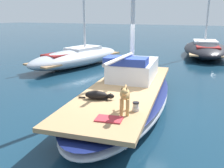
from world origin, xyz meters
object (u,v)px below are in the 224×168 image
(coiled_rope, at_px, (96,94))
(moored_boat_far_astern, at_px, (205,49))
(dog_black, at_px, (98,95))
(moored_boat_port_side, at_px, (77,57))
(sailboat_main, at_px, (125,97))
(deck_winch, at_px, (136,107))
(deck_towel, at_px, (109,119))
(dog_tan, at_px, (125,95))

(coiled_rope, height_order, moored_boat_far_astern, moored_boat_far_astern)
(dog_black, bearing_deg, moored_boat_port_side, 124.91)
(moored_boat_port_side, bearing_deg, dog_black, -55.09)
(dog_black, distance_m, moored_boat_far_astern, 12.96)
(moored_boat_far_astern, xyz_separation_m, moored_boat_port_side, (-6.29, -6.45, 0.00))
(dog_black, height_order, moored_boat_far_astern, moored_boat_far_astern)
(moored_boat_port_side, bearing_deg, sailboat_main, -46.91)
(deck_winch, distance_m, deck_towel, 0.80)
(coiled_rope, bearing_deg, moored_boat_port_side, 124.97)
(deck_towel, height_order, moored_boat_port_side, moored_boat_port_side)
(deck_towel, distance_m, moored_boat_port_side, 9.13)
(sailboat_main, distance_m, coiled_rope, 1.19)
(moored_boat_far_astern, bearing_deg, deck_towel, -94.27)
(dog_tan, relative_size, coiled_rope, 2.83)
(sailboat_main, distance_m, moored_boat_port_side, 6.88)
(sailboat_main, distance_m, dog_black, 1.44)
(sailboat_main, height_order, deck_winch, deck_winch)
(dog_black, bearing_deg, coiled_rope, 123.73)
(deck_towel, bearing_deg, moored_boat_port_side, 125.14)
(deck_winch, height_order, deck_towel, deck_winch)
(dog_black, relative_size, moored_boat_far_astern, 0.13)
(dog_tan, relative_size, moored_boat_far_astern, 0.12)
(deck_towel, bearing_deg, dog_black, 126.49)
(dog_tan, xyz_separation_m, moored_boat_far_astern, (0.86, 13.45, -0.57))
(deck_towel, distance_m, moored_boat_far_astern, 13.95)
(moored_boat_far_astern, bearing_deg, coiled_rope, -99.27)
(dog_black, relative_size, coiled_rope, 2.90)
(deck_towel, height_order, moored_boat_far_astern, moored_boat_far_astern)
(dog_black, bearing_deg, deck_winch, -18.16)
(coiled_rope, distance_m, moored_boat_far_astern, 12.69)
(sailboat_main, relative_size, moored_boat_far_astern, 1.02)
(deck_winch, height_order, moored_boat_port_side, moored_boat_port_side)
(dog_black, xyz_separation_m, dog_tan, (0.98, -0.63, 0.32))
(deck_winch, bearing_deg, moored_boat_far_astern, 87.05)
(deck_winch, height_order, coiled_rope, deck_winch)
(moored_boat_far_astern, relative_size, moored_boat_port_side, 1.07)
(sailboat_main, relative_size, deck_winch, 35.55)
(dog_tan, bearing_deg, moored_boat_far_astern, 86.33)
(dog_tan, bearing_deg, dog_black, 147.32)
(deck_towel, xyz_separation_m, moored_boat_port_side, (-5.25, 7.46, -0.16))
(deck_winch, bearing_deg, coiled_rope, 153.34)
(dog_black, xyz_separation_m, coiled_rope, (-0.20, 0.30, -0.08))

